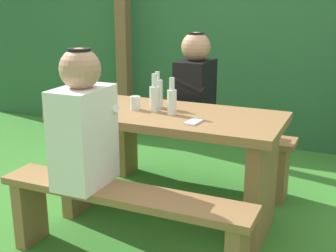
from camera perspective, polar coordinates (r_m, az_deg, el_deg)
name	(u,v)px	position (r m, az deg, el deg)	size (l,w,h in m)	color
ground_plane	(168,218)	(3.02, 0.00, -11.58)	(12.00, 12.00, 0.00)	#39812E
hedge_backdrop	(254,45)	(4.80, 10.85, 10.10)	(6.40, 0.92, 1.84)	#2A5D36
pergola_post_left	(123,41)	(4.57, -5.68, 10.65)	(0.12, 0.12, 1.94)	brown
picnic_table	(168,148)	(2.82, 0.00, -2.74)	(1.40, 0.64, 0.72)	olive
bench_near	(123,212)	(2.40, -5.77, -10.81)	(1.40, 0.24, 0.44)	olive
bench_far	(199,146)	(3.40, 4.01, -2.56)	(1.40, 0.24, 0.44)	olive
person_white_shirt	(83,124)	(2.35, -10.68, 0.30)	(0.25, 0.35, 0.72)	white
person_black_coat	(195,86)	(3.29, 3.45, 5.07)	(0.25, 0.35, 0.72)	black
drinking_glass	(135,103)	(2.82, -4.18, 2.92)	(0.06, 0.06, 0.09)	silver
bottle_left	(172,100)	(2.68, 0.50, 3.30)	(0.06, 0.06, 0.23)	silver
bottle_right	(154,97)	(2.75, -1.73, 3.69)	(0.06, 0.06, 0.24)	silver
bottle_center	(158,93)	(2.86, -1.34, 4.19)	(0.07, 0.07, 0.23)	silver
cell_phone	(194,122)	(2.54, 3.32, 0.56)	(0.07, 0.14, 0.01)	silver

